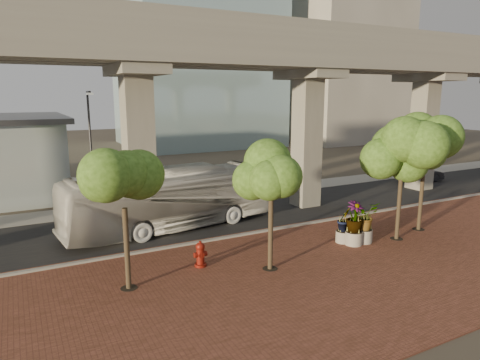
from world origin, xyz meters
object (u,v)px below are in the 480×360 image
fire_hydrant (200,254)px  transit_bus (172,199)px  planter_front (365,218)px  parked_car (420,174)px

fire_hydrant → transit_bus: bearing=82.5°
transit_bus → fire_hydrant: 6.39m
fire_hydrant → planter_front: planter_front is taller
parked_car → fire_hydrant: size_ratio=3.48×
transit_bus → planter_front: bearing=-138.2°
parked_car → fire_hydrant: bearing=120.9°
transit_bus → planter_front: 11.08m
planter_front → parked_car: bearing=31.4°
transit_bus → parked_car: size_ratio=3.03×
transit_bus → parked_car: (24.95, 2.84, -1.11)m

